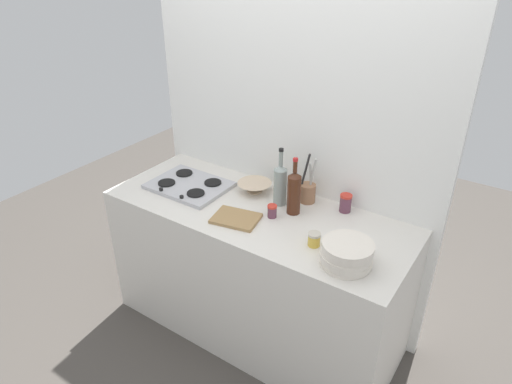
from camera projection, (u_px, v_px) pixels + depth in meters
ground_plane at (256, 325)px, 3.07m from camera, size 6.00×6.00×0.00m
counter_block at (256, 272)px, 2.85m from camera, size 1.80×0.70×0.90m
backsplash_panel at (292, 134)px, 2.74m from camera, size 1.90×0.06×2.49m
stovetop_hob at (190, 185)px, 2.87m from camera, size 0.47×0.36×0.04m
plate_stack at (347, 254)px, 2.17m from camera, size 0.25×0.25×0.12m
wine_bottle_leftmost at (280, 184)px, 2.64m from camera, size 0.08×0.08×0.35m
wine_bottle_mid_left at (294, 192)px, 2.55m from camera, size 0.08×0.08×0.34m
mixing_bowl at (255, 187)px, 2.81m from camera, size 0.21×0.21×0.06m
utensil_crock at (308, 191)px, 2.69m from camera, size 0.10×0.09×0.30m
condiment_jar_front at (272, 211)px, 2.55m from camera, size 0.05×0.05×0.07m
condiment_jar_rear at (346, 203)px, 2.60m from camera, size 0.07×0.07×0.11m
condiment_jar_spare at (314, 239)px, 2.32m from camera, size 0.07×0.07×0.07m
cutting_board at (236, 218)px, 2.54m from camera, size 0.28×0.23×0.02m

